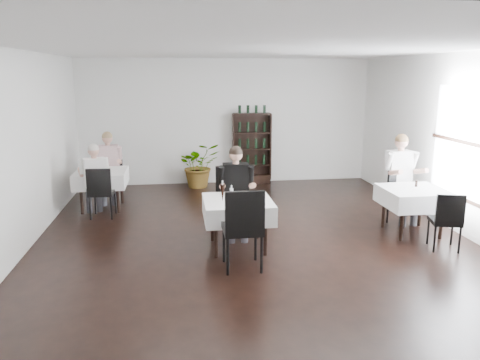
{
  "coord_description": "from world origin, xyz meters",
  "views": [
    {
      "loc": [
        -1.17,
        -6.8,
        2.64
      ],
      "look_at": [
        -0.24,
        0.2,
        1.03
      ],
      "focal_mm": 35.0,
      "sensor_mm": 36.0,
      "label": 1
    }
  ],
  "objects_px": {
    "potted_tree": "(199,165)",
    "main_table": "(238,209)",
    "diner_main": "(236,185)",
    "wine_shelf": "(252,149)"
  },
  "relations": [
    {
      "from": "wine_shelf",
      "to": "diner_main",
      "type": "height_order",
      "value": "wine_shelf"
    },
    {
      "from": "wine_shelf",
      "to": "potted_tree",
      "type": "height_order",
      "value": "wine_shelf"
    },
    {
      "from": "main_table",
      "to": "potted_tree",
      "type": "relative_size",
      "value": 0.97
    },
    {
      "from": "wine_shelf",
      "to": "potted_tree",
      "type": "distance_m",
      "value": 1.35
    },
    {
      "from": "diner_main",
      "to": "main_table",
      "type": "bearing_deg",
      "value": -94.88
    },
    {
      "from": "wine_shelf",
      "to": "diner_main",
      "type": "bearing_deg",
      "value": -102.7
    },
    {
      "from": "potted_tree",
      "to": "diner_main",
      "type": "height_order",
      "value": "diner_main"
    },
    {
      "from": "potted_tree",
      "to": "main_table",
      "type": "bearing_deg",
      "value": -84.46
    },
    {
      "from": "wine_shelf",
      "to": "main_table",
      "type": "height_order",
      "value": "wine_shelf"
    },
    {
      "from": "main_table",
      "to": "potted_tree",
      "type": "distance_m",
      "value": 4.11
    }
  ]
}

